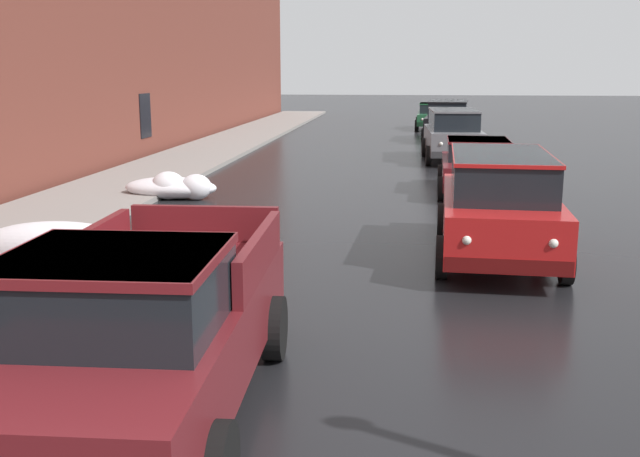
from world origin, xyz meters
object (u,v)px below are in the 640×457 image
(pickup_truck_maroon_approaching_near_lane, at_px, (141,331))
(suv_red_parked_kerbside_close, at_px, (499,202))
(suv_black_queued_behind_truck, at_px, (448,119))
(sedan_green_at_far_intersection, at_px, (433,115))
(suv_grey_parked_far_down_block, at_px, (453,133))
(sedan_maroon_parked_kerbside_mid, at_px, (477,165))

(pickup_truck_maroon_approaching_near_lane, height_order, suv_red_parked_kerbside_close, suv_red_parked_kerbside_close)
(suv_black_queued_behind_truck, bearing_deg, suv_red_parked_kerbside_close, -90.75)
(suv_red_parked_kerbside_close, relative_size, suv_black_queued_behind_truck, 1.01)
(pickup_truck_maroon_approaching_near_lane, bearing_deg, sedan_green_at_far_intersection, 83.90)
(suv_red_parked_kerbside_close, distance_m, suv_grey_parked_far_down_block, 14.15)
(sedan_maroon_parked_kerbside_mid, height_order, suv_grey_parked_far_down_block, suv_grey_parked_far_down_block)
(suv_black_queued_behind_truck, bearing_deg, suv_grey_parked_far_down_block, -91.69)
(suv_grey_parked_far_down_block, height_order, sedan_green_at_far_intersection, suv_grey_parked_far_down_block)
(pickup_truck_maroon_approaching_near_lane, relative_size, suv_grey_parked_far_down_block, 1.08)
(suv_red_parked_kerbside_close, bearing_deg, sedan_green_at_far_intersection, 90.37)
(pickup_truck_maroon_approaching_near_lane, bearing_deg, suv_black_queued_behind_truck, 81.54)
(suv_grey_parked_far_down_block, bearing_deg, pickup_truck_maroon_approaching_near_lane, -100.89)
(suv_red_parked_kerbside_close, bearing_deg, suv_black_queued_behind_truck, 89.25)
(pickup_truck_maroon_approaching_near_lane, height_order, suv_grey_parked_far_down_block, suv_grey_parked_far_down_block)
(suv_red_parked_kerbside_close, xyz_separation_m, sedan_green_at_far_intersection, (-0.18, 28.44, -0.24))
(pickup_truck_maroon_approaching_near_lane, xyz_separation_m, sedan_green_at_far_intersection, (3.74, 35.01, -0.13))
(suv_grey_parked_far_down_block, distance_m, sedan_green_at_far_intersection, 14.30)
(pickup_truck_maroon_approaching_near_lane, height_order, suv_black_queued_behind_truck, suv_black_queued_behind_truck)
(pickup_truck_maroon_approaching_near_lane, relative_size, sedan_green_at_far_intersection, 1.19)
(suv_red_parked_kerbside_close, xyz_separation_m, sedan_maroon_parked_kerbside_mid, (0.28, 6.92, -0.24))
(suv_red_parked_kerbside_close, height_order, suv_grey_parked_far_down_block, same)
(suv_red_parked_kerbside_close, relative_size, sedan_green_at_far_intersection, 1.09)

